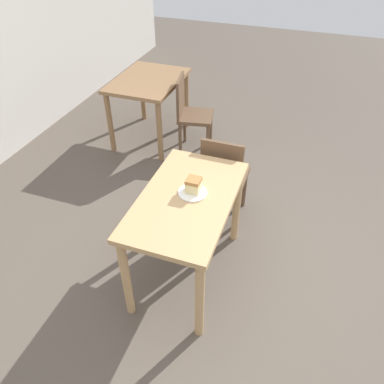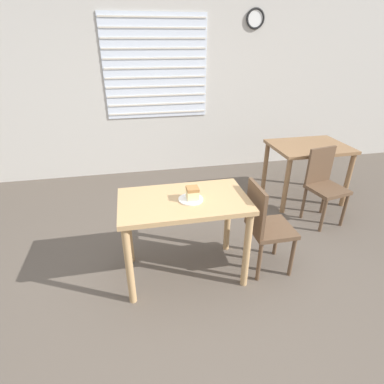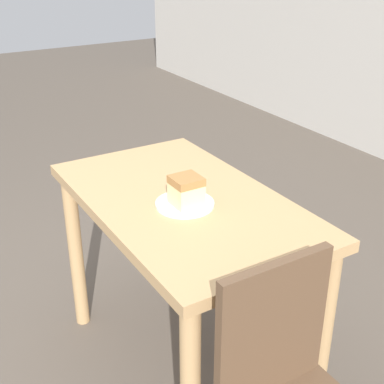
{
  "view_description": "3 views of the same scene",
  "coord_description": "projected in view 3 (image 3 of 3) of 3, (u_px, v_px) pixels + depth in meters",
  "views": [
    {
      "loc": [
        -1.84,
        -0.16,
        2.4
      ],
      "look_at": [
        0.03,
        0.49,
        0.79
      ],
      "focal_mm": 35.0,
      "sensor_mm": 36.0,
      "label": 1
    },
    {
      "loc": [
        -0.38,
        -1.61,
        1.94
      ],
      "look_at": [
        0.05,
        0.48,
        0.85
      ],
      "focal_mm": 28.0,
      "sensor_mm": 36.0,
      "label": 2
    },
    {
      "loc": [
        1.45,
        -0.33,
        1.61
      ],
      "look_at": [
        0.07,
        0.5,
        0.83
      ],
      "focal_mm": 50.0,
      "sensor_mm": 36.0,
      "label": 3
    }
  ],
  "objects": [
    {
      "name": "plate",
      "position": [
        185.0,
        204.0,
        1.83
      ],
      "size": [
        0.2,
        0.2,
        0.01
      ],
      "color": "white",
      "rests_on": "dining_table_near"
    },
    {
      "name": "cake_slice",
      "position": [
        186.0,
        191.0,
        1.79
      ],
      "size": [
        0.1,
        0.1,
        0.1
      ],
      "color": "beige",
      "rests_on": "plate"
    },
    {
      "name": "dining_table_near",
      "position": [
        184.0,
        230.0,
        1.94
      ],
      "size": [
        1.06,
        0.62,
        0.77
      ],
      "color": "tan",
      "rests_on": "ground_plane"
    }
  ]
}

